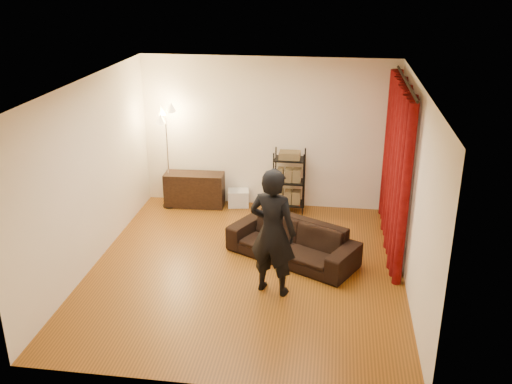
# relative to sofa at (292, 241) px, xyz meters

# --- Properties ---
(floor) EXTENTS (5.00, 5.00, 0.00)m
(floor) POSITION_rel_sofa_xyz_m (-0.63, -0.42, -0.29)
(floor) COLOR brown
(floor) RESTS_ON ground
(ceiling) EXTENTS (5.00, 5.00, 0.00)m
(ceiling) POSITION_rel_sofa_xyz_m (-0.63, -0.42, 2.41)
(ceiling) COLOR white
(ceiling) RESTS_ON ground
(wall_back) EXTENTS (5.00, 0.00, 5.00)m
(wall_back) POSITION_rel_sofa_xyz_m (-0.63, 2.08, 1.06)
(wall_back) COLOR #F6E6CB
(wall_back) RESTS_ON ground
(wall_front) EXTENTS (5.00, 0.00, 5.00)m
(wall_front) POSITION_rel_sofa_xyz_m (-0.63, -2.92, 1.06)
(wall_front) COLOR #F6E6CB
(wall_front) RESTS_ON ground
(wall_left) EXTENTS (0.00, 5.00, 5.00)m
(wall_left) POSITION_rel_sofa_xyz_m (-2.88, -0.42, 1.06)
(wall_left) COLOR #F6E6CB
(wall_left) RESTS_ON ground
(wall_right) EXTENTS (0.00, 5.00, 5.00)m
(wall_right) POSITION_rel_sofa_xyz_m (1.62, -0.42, 1.06)
(wall_right) COLOR #F6E6CB
(wall_right) RESTS_ON ground
(curtain_rod) EXTENTS (0.04, 2.65, 0.04)m
(curtain_rod) POSITION_rel_sofa_xyz_m (1.52, 0.70, 2.29)
(curtain_rod) COLOR black
(curtain_rod) RESTS_ON wall_right
(curtain) EXTENTS (0.22, 2.65, 2.55)m
(curtain) POSITION_rel_sofa_xyz_m (1.50, 0.70, 0.99)
(curtain) COLOR #640C0B
(curtain) RESTS_ON ground
(sofa) EXTENTS (2.09, 1.59, 0.57)m
(sofa) POSITION_rel_sofa_xyz_m (0.00, 0.00, 0.00)
(sofa) COLOR black
(sofa) RESTS_ON ground
(person) EXTENTS (0.74, 0.59, 1.76)m
(person) POSITION_rel_sofa_xyz_m (-0.19, -0.95, 0.60)
(person) COLOR black
(person) RESTS_ON ground
(media_cabinet) EXTENTS (1.09, 0.45, 0.62)m
(media_cabinet) POSITION_rel_sofa_xyz_m (-1.94, 1.80, 0.03)
(media_cabinet) COLOR black
(media_cabinet) RESTS_ON ground
(storage_boxes) EXTENTS (0.41, 0.34, 0.31)m
(storage_boxes) POSITION_rel_sofa_xyz_m (-1.14, 1.89, -0.13)
(storage_boxes) COLOR silver
(storage_boxes) RESTS_ON ground
(wire_shelf) EXTENTS (0.60, 0.49, 1.14)m
(wire_shelf) POSITION_rel_sofa_xyz_m (-0.21, 1.78, 0.29)
(wire_shelf) COLOR black
(wire_shelf) RESTS_ON ground
(floor_lamp) EXTENTS (0.35, 0.35, 1.86)m
(floor_lamp) POSITION_rel_sofa_xyz_m (-2.38, 1.70, 0.65)
(floor_lamp) COLOR silver
(floor_lamp) RESTS_ON ground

